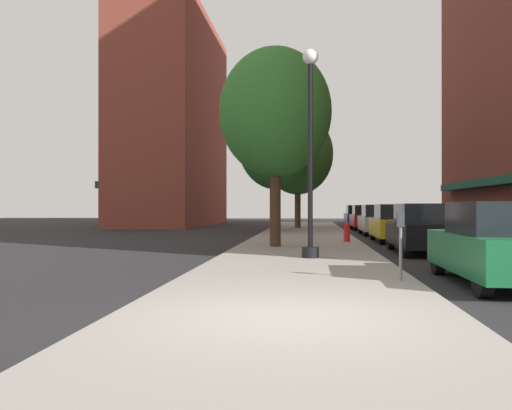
{
  "coord_description": "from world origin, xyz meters",
  "views": [
    {
      "loc": [
        0.28,
        -7.08,
        1.57
      ],
      "look_at": [
        -1.99,
        15.61,
        1.63
      ],
      "focal_mm": 37.61,
      "sensor_mm": 36.0,
      "label": 1
    }
  ],
  "objects": [
    {
      "name": "car_blue",
      "position": [
        4.0,
        35.59,
        0.81
      ],
      "size": [
        1.8,
        4.3,
        1.66
      ],
      "rotation": [
        0.0,
        0.0,
        0.01
      ],
      "color": "black",
      "rests_on": "ground"
    },
    {
      "name": "parking_meter_near",
      "position": [
        2.05,
        3.62,
        0.95
      ],
      "size": [
        0.14,
        0.09,
        1.31
      ],
      "color": "slate",
      "rests_on": "sidewalk_slab"
    },
    {
      "name": "car_black",
      "position": [
        4.0,
        11.14,
        0.81
      ],
      "size": [
        1.8,
        4.3,
        1.66
      ],
      "rotation": [
        0.0,
        0.0,
        0.03
      ],
      "color": "black",
      "rests_on": "ground"
    },
    {
      "name": "building_far_background",
      "position": [
        -11.01,
        37.0,
        8.59
      ],
      "size": [
        6.8,
        18.0,
        17.22
      ],
      "color": "brown",
      "rests_on": "ground"
    },
    {
      "name": "lamppost",
      "position": [
        0.3,
        8.12,
        3.2
      ],
      "size": [
        0.48,
        0.48,
        5.9
      ],
      "color": "black",
      "rests_on": "sidewalk_slab"
    },
    {
      "name": "tree_near",
      "position": [
        -0.52,
        29.43,
        5.13
      ],
      "size": [
        4.81,
        4.81,
        7.78
      ],
      "color": "#4C3823",
      "rests_on": "sidewalk_slab"
    },
    {
      "name": "fire_hydrant",
      "position": [
        1.81,
        15.2,
        0.52
      ],
      "size": [
        0.33,
        0.26,
        0.79
      ],
      "color": "red",
      "rests_on": "sidewalk_slab"
    },
    {
      "name": "sidewalk_slab",
      "position": [
        0.0,
        19.0,
        0.06
      ],
      "size": [
        4.8,
        50.0,
        0.12
      ],
      "primitive_type": "cube",
      "color": "gray",
      "rests_on": "ground"
    },
    {
      "name": "tree_far",
      "position": [
        -0.96,
        12.32,
        4.98
      ],
      "size": [
        4.08,
        4.08,
        7.23
      ],
      "color": "#422D1E",
      "rests_on": "sidewalk_slab"
    },
    {
      "name": "car_silver",
      "position": [
        4.0,
        22.74,
        0.81
      ],
      "size": [
        1.8,
        4.3,
        1.66
      ],
      "rotation": [
        0.0,
        0.0,
        0.01
      ],
      "color": "black",
      "rests_on": "ground"
    },
    {
      "name": "car_red",
      "position": [
        4.0,
        29.41,
        0.81
      ],
      "size": [
        1.8,
        4.3,
        1.66
      ],
      "rotation": [
        0.0,
        0.0,
        -0.02
      ],
      "color": "black",
      "rests_on": "ground"
    },
    {
      "name": "ground_plane",
      "position": [
        4.0,
        18.0,
        0.0
      ],
      "size": [
        90.0,
        90.0,
        0.0
      ],
      "primitive_type": "plane",
      "color": "#232326"
    },
    {
      "name": "car_green",
      "position": [
        4.0,
        3.96,
        0.81
      ],
      "size": [
        1.8,
        4.3,
        1.66
      ],
      "rotation": [
        0.0,
        0.0,
        -0.03
      ],
      "color": "black",
      "rests_on": "ground"
    },
    {
      "name": "tree_mid",
      "position": [
        -1.63,
        24.3,
        5.15
      ],
      "size": [
        4.54,
        4.54,
        7.66
      ],
      "color": "#422D1E",
      "rests_on": "sidewalk_slab"
    },
    {
      "name": "car_yellow",
      "position": [
        4.0,
        16.84,
        0.81
      ],
      "size": [
        1.8,
        4.3,
        1.66
      ],
      "rotation": [
        0.0,
        0.0,
        -0.01
      ],
      "color": "black",
      "rests_on": "ground"
    }
  ]
}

